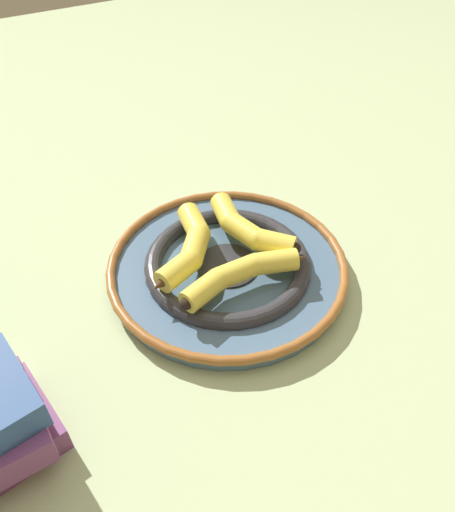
{
  "coord_description": "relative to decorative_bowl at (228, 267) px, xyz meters",
  "views": [
    {
      "loc": [
        0.44,
        -0.29,
        0.55
      ],
      "look_at": [
        -0.03,
        -0.02,
        0.04
      ],
      "focal_mm": 35.0,
      "sensor_mm": 36.0,
      "label": 1
    }
  ],
  "objects": [
    {
      "name": "decorative_bowl",
      "position": [
        0.0,
        0.0,
        0.0
      ],
      "size": [
        0.36,
        0.36,
        0.04
      ],
      "color": "slate",
      "rests_on": "ground_plane"
    },
    {
      "name": "ground_plane",
      "position": [
        0.03,
        0.02,
        -0.02
      ],
      "size": [
        2.8,
        2.8,
        0.0
      ],
      "primitive_type": "plane",
      "color": "#B2C693"
    },
    {
      "name": "banana_b",
      "position": [
        -0.03,
        0.05,
        0.04
      ],
      "size": [
        0.18,
        0.08,
        0.03
      ],
      "rotation": [
        0.0,
        0.0,
        0.24
      ],
      "color": "yellow",
      "rests_on": "decorative_bowl"
    },
    {
      "name": "banana_c",
      "position": [
        0.05,
        -0.01,
        0.04
      ],
      "size": [
        0.05,
        0.2,
        0.03
      ],
      "rotation": [
        0.0,
        0.0,
        -1.59
      ],
      "color": "yellow",
      "rests_on": "decorative_bowl"
    },
    {
      "name": "banana_a",
      "position": [
        -0.03,
        -0.05,
        0.04
      ],
      "size": [
        0.15,
        0.14,
        0.03
      ],
      "rotation": [
        0.0,
        0.0,
        2.45
      ],
      "color": "yellow",
      "rests_on": "decorative_bowl"
    }
  ]
}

